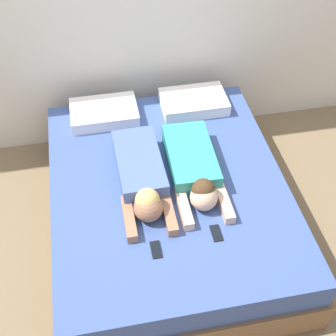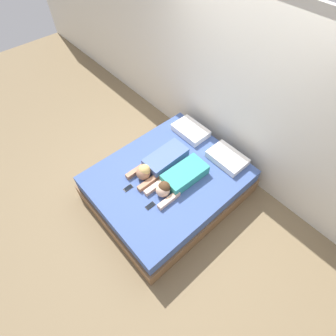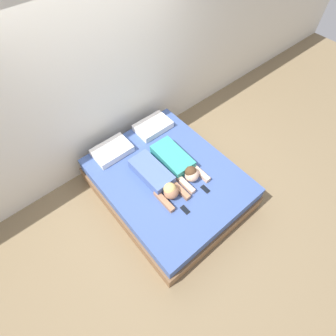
{
  "view_description": "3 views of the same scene",
  "coord_description": "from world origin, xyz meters",
  "px_view_note": "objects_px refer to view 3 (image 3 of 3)",
  "views": [
    {
      "loc": [
        -0.44,
        -2.25,
        3.02
      ],
      "look_at": [
        0.0,
        0.0,
        0.66
      ],
      "focal_mm": 50.0,
      "sensor_mm": 36.0,
      "label": 1
    },
    {
      "loc": [
        1.63,
        -1.45,
        3.51
      ],
      "look_at": [
        0.0,
        0.0,
        0.66
      ],
      "focal_mm": 28.0,
      "sensor_mm": 36.0,
      "label": 2
    },
    {
      "loc": [
        -1.31,
        -1.55,
        3.55
      ],
      "look_at": [
        0.0,
        0.0,
        0.66
      ],
      "focal_mm": 28.0,
      "sensor_mm": 36.0,
      "label": 3
    }
  ],
  "objects_px": {
    "pillow_head_right": "(153,126)",
    "cell_phone_right": "(205,189)",
    "cell_phone_left": "(185,210)",
    "person_left": "(157,178)",
    "person_right": "(178,163)",
    "pillow_head_left": "(112,151)",
    "bed": "(168,184)"
  },
  "relations": [
    {
      "from": "person_right",
      "to": "cell_phone_right",
      "type": "bearing_deg",
      "value": -86.87
    },
    {
      "from": "cell_phone_left",
      "to": "cell_phone_right",
      "type": "distance_m",
      "value": 0.42
    },
    {
      "from": "person_left",
      "to": "person_right",
      "type": "bearing_deg",
      "value": 2.51
    },
    {
      "from": "pillow_head_left",
      "to": "person_left",
      "type": "height_order",
      "value": "person_left"
    },
    {
      "from": "pillow_head_right",
      "to": "cell_phone_left",
      "type": "relative_size",
      "value": 4.17
    },
    {
      "from": "pillow_head_right",
      "to": "cell_phone_right",
      "type": "relative_size",
      "value": 4.17
    },
    {
      "from": "pillow_head_right",
      "to": "person_right",
      "type": "bearing_deg",
      "value": -102.89
    },
    {
      "from": "pillow_head_left",
      "to": "cell_phone_left",
      "type": "xyz_separation_m",
      "value": [
        0.19,
        -1.38,
        -0.05
      ]
    },
    {
      "from": "bed",
      "to": "pillow_head_right",
      "type": "distance_m",
      "value": 0.96
    },
    {
      "from": "pillow_head_left",
      "to": "cell_phone_left",
      "type": "height_order",
      "value": "pillow_head_left"
    },
    {
      "from": "pillow_head_left",
      "to": "pillow_head_right",
      "type": "distance_m",
      "value": 0.76
    },
    {
      "from": "bed",
      "to": "cell_phone_left",
      "type": "height_order",
      "value": "cell_phone_left"
    },
    {
      "from": "person_left",
      "to": "cell_phone_right",
      "type": "height_order",
      "value": "person_left"
    },
    {
      "from": "cell_phone_right",
      "to": "person_left",
      "type": "bearing_deg",
      "value": 129.3
    },
    {
      "from": "person_left",
      "to": "person_right",
      "type": "height_order",
      "value": "person_left"
    },
    {
      "from": "pillow_head_right",
      "to": "person_left",
      "type": "bearing_deg",
      "value": -124.74
    },
    {
      "from": "cell_phone_left",
      "to": "person_left",
      "type": "bearing_deg",
      "value": 90.18
    },
    {
      "from": "bed",
      "to": "cell_phone_right",
      "type": "xyz_separation_m",
      "value": [
        0.23,
        -0.51,
        0.26
      ]
    },
    {
      "from": "bed",
      "to": "person_left",
      "type": "height_order",
      "value": "person_left"
    },
    {
      "from": "pillow_head_left",
      "to": "cell_phone_left",
      "type": "relative_size",
      "value": 4.17
    },
    {
      "from": "bed",
      "to": "person_right",
      "type": "bearing_deg",
      "value": 4.14
    },
    {
      "from": "bed",
      "to": "cell_phone_left",
      "type": "relative_size",
      "value": 16.19
    },
    {
      "from": "person_left",
      "to": "bed",
      "type": "bearing_deg",
      "value": 0.8
    },
    {
      "from": "person_right",
      "to": "pillow_head_left",
      "type": "bearing_deg",
      "value": 125.65
    },
    {
      "from": "pillow_head_right",
      "to": "person_right",
      "type": "distance_m",
      "value": 0.83
    },
    {
      "from": "bed",
      "to": "cell_phone_right",
      "type": "bearing_deg",
      "value": -66.13
    },
    {
      "from": "person_left",
      "to": "cell_phone_right",
      "type": "relative_size",
      "value": 7.09
    },
    {
      "from": "bed",
      "to": "pillow_head_right",
      "type": "bearing_deg",
      "value": 65.07
    },
    {
      "from": "person_right",
      "to": "bed",
      "type": "bearing_deg",
      "value": -175.86
    },
    {
      "from": "bed",
      "to": "pillow_head_left",
      "type": "height_order",
      "value": "pillow_head_left"
    },
    {
      "from": "pillow_head_right",
      "to": "cell_phone_right",
      "type": "distance_m",
      "value": 1.34
    },
    {
      "from": "cell_phone_left",
      "to": "cell_phone_right",
      "type": "height_order",
      "value": "same"
    }
  ]
}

